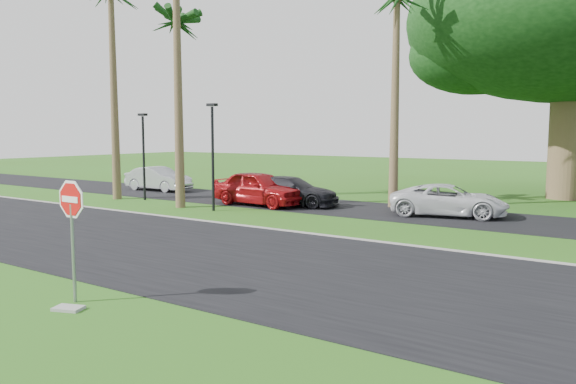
% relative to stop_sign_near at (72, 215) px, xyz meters
% --- Properties ---
extents(ground, '(120.00, 120.00, 0.00)m').
position_rel_stop_sign_near_xyz_m(ground, '(-0.50, 3.00, -1.77)').
color(ground, '#2D5916').
rests_on(ground, ground).
extents(road, '(120.00, 8.00, 0.02)m').
position_rel_stop_sign_near_xyz_m(road, '(-0.50, 5.00, -1.76)').
color(road, black).
rests_on(road, ground).
extents(parking_strip, '(120.00, 5.00, 0.02)m').
position_rel_stop_sign_near_xyz_m(parking_strip, '(-0.50, 15.50, -1.76)').
color(parking_strip, black).
rests_on(parking_strip, ground).
extents(curb, '(120.00, 0.12, 0.06)m').
position_rel_stop_sign_near_xyz_m(curb, '(-0.50, 9.05, -1.74)').
color(curb, gray).
rests_on(curb, ground).
extents(stop_sign_near, '(1.05, 0.07, 2.62)m').
position_rel_stop_sign_near_xyz_m(stop_sign_near, '(0.00, 0.00, 0.00)').
color(stop_sign_near, gray).
rests_on(stop_sign_near, ground).
extents(palm_left_mid, '(5.00, 5.00, 10.00)m').
position_rel_stop_sign_near_xyz_m(palm_left_mid, '(-11.00, 14.00, 6.90)').
color(palm_left_mid, brown).
rests_on(palm_left_mid, ground).
extents(palm_center, '(5.00, 5.00, 10.50)m').
position_rel_stop_sign_near_xyz_m(palm_center, '(-0.50, 17.00, 7.39)').
color(palm_center, brown).
rests_on(palm_center, ground).
extents(canopy_tree, '(16.50, 16.50, 13.12)m').
position_rel_stop_sign_near_xyz_m(canopy_tree, '(5.50, 25.00, 7.17)').
color(canopy_tree, brown).
rests_on(canopy_tree, ground).
extents(streetlight_left, '(0.45, 0.25, 4.34)m').
position_rel_stop_sign_near_xyz_m(streetlight_left, '(-12.00, 12.50, 0.72)').
color(streetlight_left, black).
rests_on(streetlight_left, ground).
extents(streetlight_right, '(0.45, 0.25, 4.64)m').
position_rel_stop_sign_near_xyz_m(streetlight_right, '(-6.50, 11.50, 0.88)').
color(streetlight_right, black).
rests_on(streetlight_right, ground).
extents(car_silver, '(4.22, 1.62, 1.37)m').
position_rel_stop_sign_near_xyz_m(car_silver, '(-14.74, 15.97, -1.09)').
color(car_silver, '#B5B8BD').
rests_on(car_silver, ground).
extents(car_red, '(4.81, 2.19, 1.60)m').
position_rel_stop_sign_near_xyz_m(car_red, '(-5.93, 14.05, -0.97)').
color(car_red, maroon).
rests_on(car_red, ground).
extents(car_dark, '(4.82, 2.52, 1.33)m').
position_rel_stop_sign_near_xyz_m(car_dark, '(-4.65, 14.80, -1.11)').
color(car_dark, black).
rests_on(car_dark, ground).
extents(car_minivan, '(5.03, 3.22, 1.29)m').
position_rel_stop_sign_near_xyz_m(car_minivan, '(2.52, 15.65, -1.13)').
color(car_minivan, silver).
rests_on(car_minivan, ground).
extents(utility_slab, '(0.64, 0.52, 0.06)m').
position_rel_stop_sign_near_xyz_m(utility_slab, '(0.33, -0.39, -1.74)').
color(utility_slab, gray).
rests_on(utility_slab, ground).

